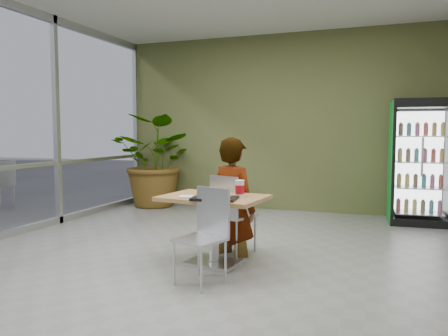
{
  "coord_description": "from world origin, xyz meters",
  "views": [
    {
      "loc": [
        1.75,
        -4.35,
        1.43
      ],
      "look_at": [
        -0.02,
        0.56,
        1.0
      ],
      "focal_mm": 35.0,
      "sensor_mm": 36.0,
      "label": 1
    }
  ],
  "objects_px": {
    "dining_table": "(214,215)",
    "soda_cup": "(240,189)",
    "beverage_fridge": "(420,162)",
    "chair_far": "(229,208)",
    "chair_near": "(207,227)",
    "cafeteria_tray": "(215,198)",
    "seated_woman": "(233,208)",
    "potted_plant": "(158,161)"
  },
  "relations": [
    {
      "from": "potted_plant",
      "to": "soda_cup",
      "type": "bearing_deg",
      "value": -49.46
    },
    {
      "from": "soda_cup",
      "to": "chair_near",
      "type": "bearing_deg",
      "value": -105.05
    },
    {
      "from": "cafeteria_tray",
      "to": "potted_plant",
      "type": "xyz_separation_m",
      "value": [
        -2.47,
        3.36,
        0.11
      ]
    },
    {
      "from": "chair_near",
      "to": "beverage_fridge",
      "type": "xyz_separation_m",
      "value": [
        2.11,
        3.6,
        0.44
      ]
    },
    {
      "from": "seated_woman",
      "to": "beverage_fridge",
      "type": "height_order",
      "value": "beverage_fridge"
    },
    {
      "from": "cafeteria_tray",
      "to": "beverage_fridge",
      "type": "height_order",
      "value": "beverage_fridge"
    },
    {
      "from": "beverage_fridge",
      "to": "chair_far",
      "type": "bearing_deg",
      "value": -133.93
    },
    {
      "from": "dining_table",
      "to": "seated_woman",
      "type": "relative_size",
      "value": 0.69
    },
    {
      "from": "dining_table",
      "to": "potted_plant",
      "type": "distance_m",
      "value": 3.94
    },
    {
      "from": "dining_table",
      "to": "potted_plant",
      "type": "relative_size",
      "value": 0.66
    },
    {
      "from": "seated_woman",
      "to": "beverage_fridge",
      "type": "bearing_deg",
      "value": -109.48
    },
    {
      "from": "dining_table",
      "to": "beverage_fridge",
      "type": "height_order",
      "value": "beverage_fridge"
    },
    {
      "from": "chair_far",
      "to": "chair_near",
      "type": "height_order",
      "value": "chair_far"
    },
    {
      "from": "chair_far",
      "to": "chair_near",
      "type": "xyz_separation_m",
      "value": [
        0.11,
        -0.98,
        -0.02
      ]
    },
    {
      "from": "seated_woman",
      "to": "potted_plant",
      "type": "relative_size",
      "value": 0.95
    },
    {
      "from": "chair_near",
      "to": "soda_cup",
      "type": "height_order",
      "value": "soda_cup"
    },
    {
      "from": "dining_table",
      "to": "cafeteria_tray",
      "type": "distance_m",
      "value": 0.34
    },
    {
      "from": "dining_table",
      "to": "cafeteria_tray",
      "type": "relative_size",
      "value": 2.59
    },
    {
      "from": "dining_table",
      "to": "soda_cup",
      "type": "distance_m",
      "value": 0.41
    },
    {
      "from": "beverage_fridge",
      "to": "cafeteria_tray",
      "type": "bearing_deg",
      "value": -126.46
    },
    {
      "from": "soda_cup",
      "to": "cafeteria_tray",
      "type": "bearing_deg",
      "value": -123.3
    },
    {
      "from": "chair_near",
      "to": "cafeteria_tray",
      "type": "relative_size",
      "value": 2.02
    },
    {
      "from": "chair_far",
      "to": "cafeteria_tray",
      "type": "relative_size",
      "value": 2.08
    },
    {
      "from": "chair_far",
      "to": "chair_near",
      "type": "distance_m",
      "value": 0.99
    },
    {
      "from": "chair_near",
      "to": "beverage_fridge",
      "type": "height_order",
      "value": "beverage_fridge"
    },
    {
      "from": "dining_table",
      "to": "potted_plant",
      "type": "height_order",
      "value": "potted_plant"
    },
    {
      "from": "seated_woman",
      "to": "potted_plant",
      "type": "distance_m",
      "value": 3.59
    },
    {
      "from": "cafeteria_tray",
      "to": "dining_table",
      "type": "bearing_deg",
      "value": 113.45
    },
    {
      "from": "chair_near",
      "to": "seated_woman",
      "type": "relative_size",
      "value": 0.54
    },
    {
      "from": "chair_near",
      "to": "cafeteria_tray",
      "type": "height_order",
      "value": "chair_near"
    },
    {
      "from": "soda_cup",
      "to": "cafeteria_tray",
      "type": "xyz_separation_m",
      "value": [
        -0.18,
        -0.27,
        -0.07
      ]
    },
    {
      "from": "cafeteria_tray",
      "to": "beverage_fridge",
      "type": "xyz_separation_m",
      "value": [
        2.14,
        3.31,
        0.2
      ]
    },
    {
      "from": "chair_far",
      "to": "beverage_fridge",
      "type": "relative_size",
      "value": 0.48
    },
    {
      "from": "chair_near",
      "to": "cafeteria_tray",
      "type": "xyz_separation_m",
      "value": [
        -0.03,
        0.29,
        0.24
      ]
    },
    {
      "from": "chair_far",
      "to": "beverage_fridge",
      "type": "distance_m",
      "value": 3.46
    },
    {
      "from": "seated_woman",
      "to": "potted_plant",
      "type": "height_order",
      "value": "potted_plant"
    },
    {
      "from": "soda_cup",
      "to": "seated_woman",
      "type": "bearing_deg",
      "value": 116.36
    },
    {
      "from": "chair_far",
      "to": "seated_woman",
      "type": "distance_m",
      "value": 0.05
    },
    {
      "from": "chair_near",
      "to": "beverage_fridge",
      "type": "bearing_deg",
      "value": 78.99
    },
    {
      "from": "beverage_fridge",
      "to": "potted_plant",
      "type": "distance_m",
      "value": 4.61
    },
    {
      "from": "cafeteria_tray",
      "to": "beverage_fridge",
      "type": "bearing_deg",
      "value": 57.11
    },
    {
      "from": "soda_cup",
      "to": "beverage_fridge",
      "type": "bearing_deg",
      "value": 57.14
    }
  ]
}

